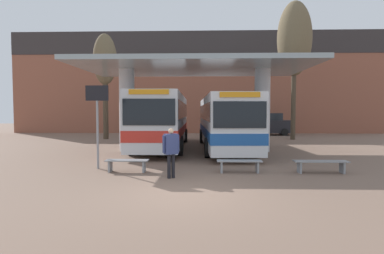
# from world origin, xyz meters

# --- Properties ---
(ground_plane) EXTENTS (100.00, 100.00, 0.00)m
(ground_plane) POSITION_xyz_m (0.00, 0.00, 0.00)
(ground_plane) COLOR #755B4C
(townhouse_backdrop) EXTENTS (40.00, 0.58, 10.83)m
(townhouse_backdrop) POSITION_xyz_m (0.00, 23.94, 6.28)
(townhouse_backdrop) COLOR brown
(townhouse_backdrop) RESTS_ON ground_plane
(station_canopy) EXTENTS (12.76, 6.83, 4.94)m
(station_canopy) POSITION_xyz_m (0.00, 8.93, 4.19)
(station_canopy) COLOR silver
(station_canopy) RESTS_ON ground_plane
(transit_bus_left_bay) EXTENTS (2.94, 11.63, 3.30)m
(transit_bus_left_bay) POSITION_xyz_m (-2.00, 10.75, 1.84)
(transit_bus_left_bay) COLOR silver
(transit_bus_left_bay) RESTS_ON ground_plane
(transit_bus_center_bay) EXTENTS (3.00, 11.95, 3.13)m
(transit_bus_center_bay) POSITION_xyz_m (1.79, 10.20, 1.75)
(transit_bus_center_bay) COLOR silver
(transit_bus_center_bay) RESTS_ON ground_plane
(waiting_bench_near_pillar) EXTENTS (1.61, 0.44, 0.46)m
(waiting_bench_near_pillar) POSITION_xyz_m (-2.39, 2.87, 0.34)
(waiting_bench_near_pillar) COLOR gray
(waiting_bench_near_pillar) RESTS_ON ground_plane
(waiting_bench_mid_platform) EXTENTS (1.67, 0.44, 0.46)m
(waiting_bench_mid_platform) POSITION_xyz_m (1.83, 2.87, 0.34)
(waiting_bench_mid_platform) COLOR gray
(waiting_bench_mid_platform) RESTS_ON ground_plane
(waiting_bench_far_platform) EXTENTS (1.96, 0.44, 0.46)m
(waiting_bench_far_platform) POSITION_xyz_m (4.83, 2.87, 0.35)
(waiting_bench_far_platform) COLOR gray
(waiting_bench_far_platform) RESTS_ON ground_plane
(info_sign_platform) EXTENTS (0.90, 0.09, 3.31)m
(info_sign_platform) POSITION_xyz_m (-3.71, 3.49, 2.34)
(info_sign_platform) COLOR gray
(info_sign_platform) RESTS_ON ground_plane
(pedestrian_waiting) EXTENTS (0.59, 0.44, 1.71)m
(pedestrian_waiting) POSITION_xyz_m (-0.62, 1.86, 1.04)
(pedestrian_waiting) COLOR black
(pedestrian_waiting) RESTS_ON ground_plane
(poplar_tree_behind_left) EXTENTS (2.74, 2.74, 11.24)m
(poplar_tree_behind_left) POSITION_xyz_m (7.97, 16.59, 8.12)
(poplar_tree_behind_left) COLOR #473A2B
(poplar_tree_behind_left) RESTS_ON ground_plane
(poplar_tree_behind_right) EXTENTS (1.92, 1.92, 8.75)m
(poplar_tree_behind_right) POSITION_xyz_m (-7.60, 16.61, 6.40)
(poplar_tree_behind_right) COLOR #473A2B
(poplar_tree_behind_right) RESTS_ON ground_plane
(parked_car_street) EXTENTS (4.77, 2.25, 2.16)m
(parked_car_street) POSITION_xyz_m (6.99, 21.40, 1.04)
(parked_car_street) COLOR black
(parked_car_street) RESTS_ON ground_plane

